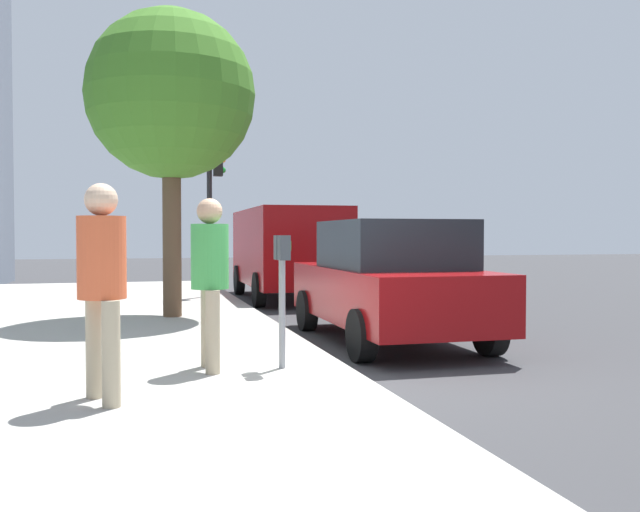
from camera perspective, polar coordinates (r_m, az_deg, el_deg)
The scene contains 9 objects.
ground_plane at distance 7.70m, azimuth 1.81°, elevation -9.94°, with size 80.00×80.00×0.00m, color #38383A.
sidewalk_slab at distance 7.40m, azimuth -21.35°, elevation -9.94°, with size 28.00×6.00×0.15m, color #A8A59E.
parking_meter at distance 7.20m, azimuth -3.20°, elevation -1.39°, with size 0.36×0.12×1.41m.
pedestrian_at_meter at distance 7.16m, azimuth -9.23°, elevation -1.05°, with size 0.54×0.39×1.79m.
pedestrian_bystander at distance 5.99m, azimuth -17.84°, elevation -1.28°, with size 0.52×0.40×1.85m.
parked_sedan_near at distance 9.92m, azimuth 5.83°, elevation -2.10°, with size 4.42×2.01×1.77m.
parked_van_far at distance 16.53m, azimuth -2.80°, elevation 0.70°, with size 5.24×2.21×2.18m.
street_tree at distance 12.27m, azimuth -12.39°, elevation 12.95°, with size 2.90×2.90×5.28m.
traffic_signal at distance 15.85m, azimuth -8.89°, elevation 5.41°, with size 0.24×0.44×3.60m.
Camera 1 is at (-7.21, 2.22, 1.56)m, focal length 38.14 mm.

